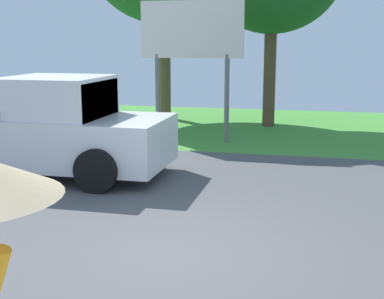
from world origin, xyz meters
TOP-DOWN VIEW (x-y plane):
  - ground_plane at (0.00, 2.95)m, footprint 40.00×22.00m
  - pickup_truck at (-3.77, 3.32)m, footprint 5.20×2.28m
  - roadside_billboard at (-1.61, 7.29)m, footprint 2.60×0.12m

SIDE VIEW (x-z plane):
  - ground_plane at x=0.00m, z-range -0.15..0.05m
  - pickup_truck at x=-3.77m, z-range -0.07..1.81m
  - roadside_billboard at x=-1.61m, z-range 0.80..4.30m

